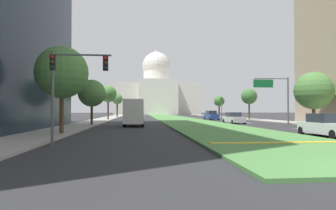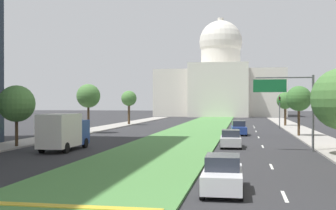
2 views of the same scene
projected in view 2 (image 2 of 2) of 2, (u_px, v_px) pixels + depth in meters
name	position (u px, v px, depth m)	size (l,w,h in m)	color
ground_plane	(201.00, 127.00, 71.11)	(277.42, 277.42, 0.00)	#2B2B2D
grass_median	(197.00, 129.00, 64.90)	(8.78, 113.49, 0.14)	#4C8442
median_curb_nose	(63.00, 206.00, 16.66)	(7.91, 0.50, 0.04)	gold
lane_dashes_right	(259.00, 139.00, 49.40)	(0.16, 59.17, 0.01)	silver
sidewalk_left	(87.00, 131.00, 61.28)	(4.00, 113.49, 0.15)	#9E9991
sidewalk_right	(306.00, 134.00, 56.10)	(4.00, 113.49, 0.15)	#9E9991
capitol_building	(220.00, 84.00, 132.32)	(37.93, 27.89, 30.26)	silver
traffic_light_far_right	(280.00, 108.00, 67.31)	(0.28, 0.35, 5.20)	#515456
overhead_guide_sign	(291.00, 97.00, 36.63)	(5.08, 0.20, 6.50)	#515456
street_tree_left_mid	(17.00, 104.00, 39.56)	(3.39, 3.39, 5.75)	#4C3823
street_tree_left_far	(88.00, 96.00, 58.18)	(3.22, 3.22, 6.65)	#4C3823
street_tree_right_far	(299.00, 99.00, 51.98)	(3.06, 3.06, 6.16)	#4C3823
street_tree_left_distant	(129.00, 99.00, 78.62)	(2.80, 2.80, 6.29)	#4C3823
street_tree_right_distant	(285.00, 101.00, 74.50)	(2.93, 2.93, 5.92)	#4C3823
sedan_lead_stopped	(223.00, 175.00, 20.16)	(1.91, 4.58, 1.70)	silver
sedan_midblock	(231.00, 139.00, 39.83)	(2.05, 4.54, 1.62)	#BCBCC1
sedan_distant	(239.00, 128.00, 54.66)	(2.13, 4.62, 1.83)	navy
box_truck_delivery	(64.00, 131.00, 37.24)	(2.40, 6.40, 3.20)	navy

